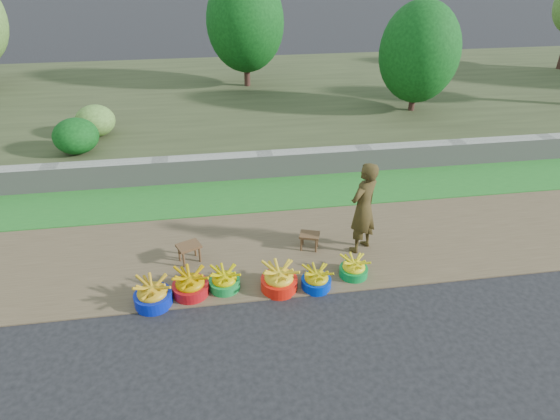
{
  "coord_description": "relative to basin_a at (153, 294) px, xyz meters",
  "views": [
    {
      "loc": [
        -1.06,
        -5.21,
        4.59
      ],
      "look_at": [
        -0.08,
        1.3,
        0.75
      ],
      "focal_mm": 30.0,
      "sensor_mm": 36.0,
      "label": 1
    }
  ],
  "objects": [
    {
      "name": "grass_verge",
      "position": [
        2.09,
        3.08,
        -0.16
      ],
      "size": [
        80.0,
        1.5,
        0.04
      ],
      "primitive_type": "cube",
      "color": "#247525",
      "rests_on": "ground"
    },
    {
      "name": "basin_a",
      "position": [
        0.0,
        0.0,
        0.0
      ],
      "size": [
        0.54,
        0.54,
        0.4
      ],
      "color": "#071BAB",
      "rests_on": "ground"
    },
    {
      "name": "basin_b",
      "position": [
        0.53,
        0.14,
        -0.0
      ],
      "size": [
        0.54,
        0.54,
        0.4
      ],
      "color": "#A40F14",
      "rests_on": "ground"
    },
    {
      "name": "basin_c",
      "position": [
        1.03,
        0.19,
        -0.03
      ],
      "size": [
        0.46,
        0.46,
        0.35
      ],
      "color": "#138736",
      "rests_on": "ground"
    },
    {
      "name": "dirt_shoulder",
      "position": [
        2.09,
        1.08,
        -0.17
      ],
      "size": [
        80.0,
        2.5,
        0.02
      ],
      "primitive_type": "cube",
      "color": "brown",
      "rests_on": "ground"
    },
    {
      "name": "earth_bank",
      "position": [
        2.09,
        8.83,
        0.07
      ],
      "size": [
        80.0,
        10.0,
        0.5
      ],
      "primitive_type": "cube",
      "color": "#3A4225",
      "rests_on": "ground"
    },
    {
      "name": "stool_left",
      "position": [
        0.5,
        0.95,
        0.09
      ],
      "size": [
        0.44,
        0.39,
        0.32
      ],
      "rotation": [
        0.0,
        0.0,
        0.41
      ],
      "color": "#533821",
      "rests_on": "dirt_shoulder"
    },
    {
      "name": "stool_right",
      "position": [
        2.5,
        1.02,
        0.07
      ],
      "size": [
        0.39,
        0.34,
        0.29
      ],
      "rotation": [
        0.0,
        0.0,
        -0.33
      ],
      "color": "#533821",
      "rests_on": "dirt_shoulder"
    },
    {
      "name": "vendor_woman",
      "position": [
        3.34,
        0.89,
        0.63
      ],
      "size": [
        0.69,
        0.64,
        1.59
      ],
      "primitive_type": "imported",
      "rotation": [
        0.0,
        0.0,
        3.76
      ],
      "color": "black",
      "rests_on": "dirt_shoulder"
    },
    {
      "name": "basin_d",
      "position": [
        1.84,
        0.06,
        0.0
      ],
      "size": [
        0.55,
        0.55,
        0.41
      ],
      "color": "red",
      "rests_on": "ground"
    },
    {
      "name": "ground_plane",
      "position": [
        2.09,
        -0.17,
        -0.18
      ],
      "size": [
        120.0,
        120.0,
        0.0
      ],
      "primitive_type": "plane",
      "color": "black",
      "rests_on": "ground"
    },
    {
      "name": "basin_e",
      "position": [
        2.4,
        0.02,
        -0.03
      ],
      "size": [
        0.45,
        0.45,
        0.34
      ],
      "color": "#0029BD",
      "rests_on": "ground"
    },
    {
      "name": "basin_f",
      "position": [
        3.03,
        0.2,
        -0.03
      ],
      "size": [
        0.44,
        0.44,
        0.33
      ],
      "color": "#087D31",
      "rests_on": "ground"
    },
    {
      "name": "retaining_wall",
      "position": [
        2.09,
        3.93,
        0.09
      ],
      "size": [
        80.0,
        0.35,
        0.55
      ],
      "primitive_type": "cube",
      "color": "gray",
      "rests_on": "ground"
    },
    {
      "name": "vegetation",
      "position": [
        -0.01,
        7.59,
        2.33
      ],
      "size": [
        37.01,
        7.61,
        4.42
      ],
      "color": "#361E18",
      "rests_on": "earth_bank"
    }
  ]
}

